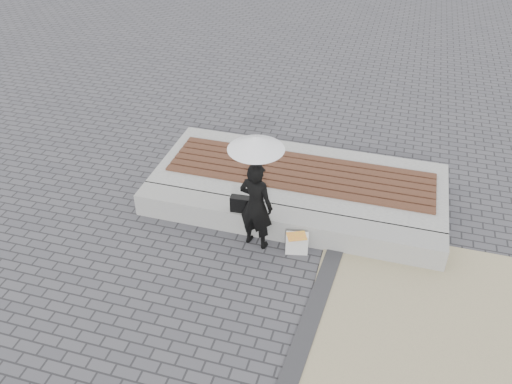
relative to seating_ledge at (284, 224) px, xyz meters
The scene contains 10 objects.
ground 1.61m from the seating_ledge, 90.00° to the right, with size 80.00×80.00×0.00m, color #454549.
edging_band 2.24m from the seating_ledge, 70.35° to the right, with size 0.25×5.20×0.04m, color #2E2E31.
seating_ledge is the anchor object (origin of this frame).
timber_platform 1.20m from the seating_ledge, 90.00° to the left, with size 5.00×2.00×0.40m, color #ADAEA9.
timber_decking 1.22m from the seating_ledge, 90.00° to the left, with size 4.60×1.20×0.04m, color brown, non-canonical shape.
woman 0.74m from the seating_ledge, 135.12° to the right, with size 0.55×0.36×1.50m, color black.
parasol 1.71m from the seating_ledge, 135.12° to the right, with size 0.81×0.81×1.03m.
handbag 0.74m from the seating_ledge, behind, with size 0.38×0.13×0.27m, color black.
canvas_tote 0.49m from the seating_ledge, 51.54° to the right, with size 0.34×0.14×0.36m, color silver.
magazine 0.55m from the seating_ledge, 54.93° to the right, with size 0.29×0.21×0.01m, color #E14139.
Camera 1 is at (1.38, -4.78, 5.55)m, focal length 36.97 mm.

